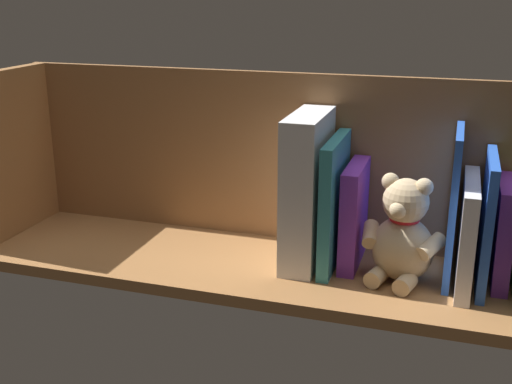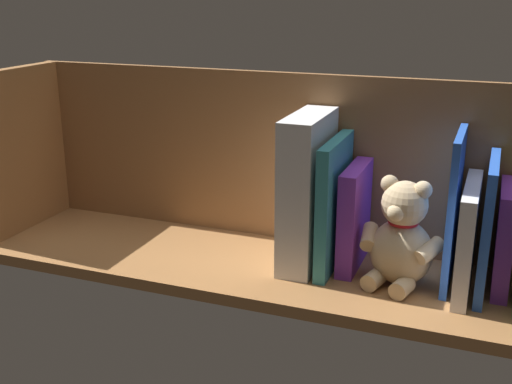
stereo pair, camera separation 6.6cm
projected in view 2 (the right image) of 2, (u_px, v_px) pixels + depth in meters
ground_plane at (256, 265)px, 123.61cm from camera, size 110.59×30.93×2.20cm
shelf_back_panel at (279, 157)px, 129.81cm from camera, size 110.59×1.50×34.18cm
shelf_side_divider at (21, 149)px, 136.25cm from camera, size 2.40×24.93×34.18cm
book_1 at (504, 238)px, 109.68cm from camera, size 2.97×14.93×18.24cm
book_2 at (487, 226)px, 108.31cm from camera, size 1.66×18.68×22.97cm
book_3 at (467, 237)px, 109.22cm from camera, size 2.52×20.32×18.74cm
book_4 at (454, 209)px, 110.55cm from camera, size 1.24×16.64×26.88cm
teddy_bear at (402, 238)px, 111.39cm from camera, size 15.05×14.19×19.19cm
book_5 at (354, 217)px, 118.33cm from camera, size 3.12×15.10×19.16cm
book_6 at (334, 204)px, 117.32cm from camera, size 2.20×18.37×24.19cm
dictionary_thick_white at (307, 191)px, 118.27cm from camera, size 6.23×18.49×28.38cm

